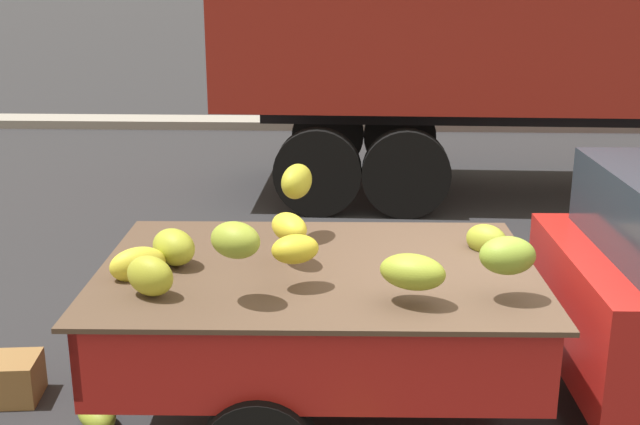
# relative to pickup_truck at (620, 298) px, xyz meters

# --- Properties ---
(ground) EXTENTS (220.00, 220.00, 0.00)m
(ground) POSITION_rel_pickup_truck_xyz_m (-0.62, -0.04, -0.88)
(ground) COLOR #28282B
(curb_strip) EXTENTS (80.00, 0.80, 0.16)m
(curb_strip) POSITION_rel_pickup_truck_xyz_m (-0.62, 10.53, -0.80)
(curb_strip) COLOR gray
(curb_strip) RESTS_ON ground
(pickup_truck) EXTENTS (4.92, 2.00, 1.70)m
(pickup_truck) POSITION_rel_pickup_truck_xyz_m (0.00, 0.00, 0.00)
(pickup_truck) COLOR #B21E19
(pickup_truck) RESTS_ON ground
(fallen_banana_bunch_near_tailgate) EXTENTS (0.41, 0.43, 0.18)m
(fallen_banana_bunch_near_tailgate) POSITION_rel_pickup_truck_xyz_m (-3.39, -0.21, -0.79)
(fallen_banana_bunch_near_tailgate) COLOR olive
(fallen_banana_bunch_near_tailgate) RESTS_ON ground
(produce_crate) EXTENTS (0.55, 0.41, 0.30)m
(produce_crate) POSITION_rel_pickup_truck_xyz_m (-4.16, 0.12, -0.73)
(produce_crate) COLOR olive
(produce_crate) RESTS_ON ground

